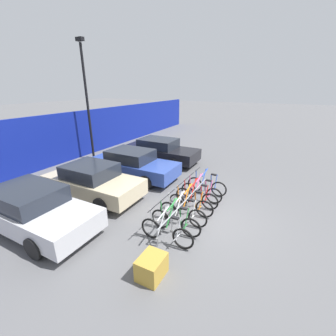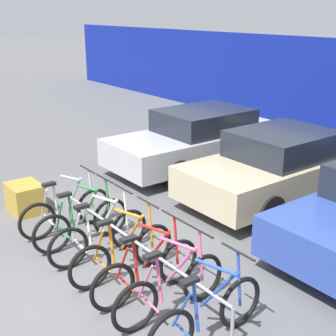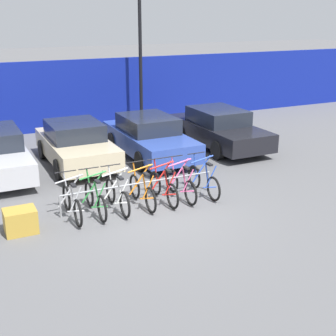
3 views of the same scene
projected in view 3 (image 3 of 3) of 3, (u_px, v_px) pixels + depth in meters
name	position (u px, v px, depth m)	size (l,w,h in m)	color
ground_plane	(154.00, 212.00, 11.56)	(120.00, 120.00, 0.00)	#59595B
hoarding_wall	(60.00, 96.00, 19.23)	(36.00, 0.16, 2.87)	navy
bike_rack	(140.00, 185.00, 11.95)	(4.15, 0.04, 0.57)	gray
bicycle_silver	(72.00, 203.00, 11.12)	(0.68, 1.71, 1.05)	black
bicycle_green	(95.00, 199.00, 11.35)	(0.68, 1.71, 1.05)	black
bicycle_white	(117.00, 196.00, 11.59)	(0.68, 1.71, 1.05)	black
bicycle_orange	(142.00, 191.00, 11.86)	(0.68, 1.71, 1.05)	black
bicycle_red	(164.00, 188.00, 12.11)	(0.68, 1.71, 1.05)	black
bicycle_pink	(181.00, 185.00, 12.32)	(0.68, 1.71, 1.05)	black
bicycle_blue	(204.00, 181.00, 12.60)	(0.68, 1.71, 1.05)	black
car_beige	(76.00, 144.00, 14.95)	(1.91, 4.09, 1.40)	#C1B28E
car_blue	(149.00, 137.00, 15.84)	(1.91, 4.51, 1.40)	#2D479E
car_black	(219.00, 128.00, 17.01)	(1.91, 4.57, 1.40)	black
lamp_post	(140.00, 37.00, 18.97)	(0.24, 0.44, 6.79)	black
cargo_crate	(20.00, 221.00, 10.41)	(0.70, 0.56, 0.55)	#B28C33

